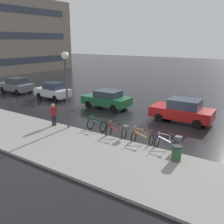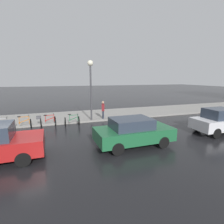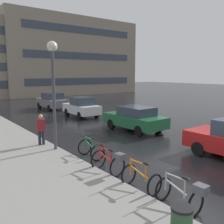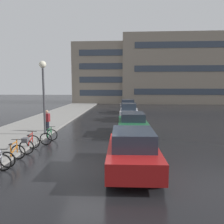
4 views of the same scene
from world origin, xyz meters
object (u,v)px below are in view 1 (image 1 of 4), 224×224
at_px(bicycle_second, 142,138).
at_px(bicycle_third, 118,131).
at_px(car_white, 53,91).
at_px(car_grey, 16,85).
at_px(bicycle_nearest, 169,142).
at_px(bicycle_farthest, 97,125).
at_px(pedestrian, 54,114).
at_px(trash_bin, 176,154).
at_px(streetlamp, 66,75).
at_px(car_green, 107,99).
at_px(car_red, 182,111).

relative_size(bicycle_second, bicycle_third, 0.85).
height_order(bicycle_second, car_white, car_white).
bearing_deg(car_grey, bicycle_third, -107.25).
bearing_deg(bicycle_nearest, car_white, 69.81).
bearing_deg(bicycle_farthest, pedestrian, 111.72).
distance_m(bicycle_second, car_white, 13.85).
bearing_deg(trash_bin, bicycle_third, 74.31).
relative_size(bicycle_farthest, pedestrian, 0.66).
xyz_separation_m(bicycle_farthest, streetlamp, (-0.87, 1.71, 3.24)).
xyz_separation_m(car_white, car_grey, (-0.07, 5.80, 0.02)).
height_order(bicycle_third, trash_bin, bicycle_third).
bearing_deg(streetlamp, car_green, 9.89).
xyz_separation_m(bicycle_second, trash_bin, (-1.13, -2.40, 0.06)).
bearing_deg(car_green, car_grey, 91.01).
bearing_deg(pedestrian, bicycle_second, -83.36).
distance_m(bicycle_farthest, car_green, 5.81).
bearing_deg(car_green, bicycle_third, -139.69).
xyz_separation_m(bicycle_third, streetlamp, (-0.49, 3.61, 3.15)).
xyz_separation_m(bicycle_third, pedestrian, (-0.74, 4.70, 0.45)).
height_order(car_white, streetlamp, streetlamp).
xyz_separation_m(car_grey, trash_bin, (-6.39, -20.98, -0.39)).
bearing_deg(bicycle_farthest, car_white, 61.83).
bearing_deg(car_grey, bicycle_second, -105.82).
bearing_deg(bicycle_nearest, car_green, 55.32).
bearing_deg(bicycle_nearest, bicycle_third, 91.12).
bearing_deg(car_grey, bicycle_nearest, -104.48).
xyz_separation_m(bicycle_farthest, car_green, (5.10, 2.75, 0.39)).
bearing_deg(bicycle_third, bicycle_farthest, 78.78).
relative_size(bicycle_third, car_red, 0.32).
height_order(car_red, pedestrian, car_red).
height_order(bicycle_second, bicycle_third, bicycle_third).
relative_size(car_red, streetlamp, 0.87).
xyz_separation_m(bicycle_farthest, car_red, (4.90, -4.05, 0.44)).
distance_m(car_green, car_grey, 12.31).
height_order(car_grey, trash_bin, car_grey).
bearing_deg(bicycle_second, car_green, 48.85).
bearing_deg(streetlamp, trash_bin, -94.76).
bearing_deg(bicycle_third, trash_bin, -105.69).
bearing_deg(car_red, bicycle_second, 174.31).
height_order(bicycle_nearest, bicycle_third, bicycle_third).
bearing_deg(bicycle_second, car_grey, 74.18).
xyz_separation_m(bicycle_second, bicycle_third, (0.00, 1.62, 0.10)).
relative_size(bicycle_nearest, car_grey, 0.34).
bearing_deg(bicycle_nearest, trash_bin, -144.79).
height_order(bicycle_third, pedestrian, pedestrian).
distance_m(bicycle_second, bicycle_third, 1.63).
height_order(car_green, streetlamp, streetlamp).
bearing_deg(car_grey, trash_bin, -106.95).
distance_m(car_white, car_grey, 5.80).
relative_size(bicycle_farthest, trash_bin, 1.23).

